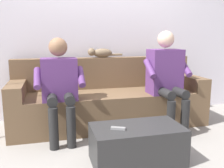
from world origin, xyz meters
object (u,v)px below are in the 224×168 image
(cat_on_backrest, at_px, (100,53))
(remote_gray, at_px, (118,128))
(coffee_table, at_px, (137,144))
(person_right_seated, at_px, (60,83))
(person_left_seated, at_px, (167,75))
(couch, at_px, (109,101))

(cat_on_backrest, bearing_deg, remote_gray, 84.54)
(coffee_table, height_order, cat_on_backrest, cat_on_backrest)
(person_right_seated, height_order, remote_gray, person_right_seated)
(person_left_seated, height_order, person_right_seated, person_left_seated)
(couch, distance_m, coffee_table, 1.11)
(couch, relative_size, remote_gray, 19.33)
(person_left_seated, xyz_separation_m, person_right_seated, (1.31, 0.01, -0.04))
(couch, relative_size, person_left_seated, 2.03)
(person_left_seated, bearing_deg, person_right_seated, 0.65)
(coffee_table, distance_m, person_left_seated, 1.12)
(coffee_table, relative_size, cat_on_backrest, 1.70)
(person_left_seated, distance_m, person_right_seated, 1.31)
(person_left_seated, relative_size, person_right_seated, 1.07)
(coffee_table, height_order, remote_gray, remote_gray)
(remote_gray, bearing_deg, person_right_seated, -33.07)
(coffee_table, xyz_separation_m, person_right_seated, (0.65, -0.73, 0.48))
(coffee_table, bearing_deg, remote_gray, 9.06)
(coffee_table, bearing_deg, cat_on_backrest, -87.57)
(person_right_seated, bearing_deg, couch, -150.68)
(person_right_seated, xyz_separation_m, remote_gray, (-0.46, 0.76, -0.30))
(person_left_seated, bearing_deg, remote_gray, 42.65)
(cat_on_backrest, bearing_deg, person_right_seated, 46.45)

